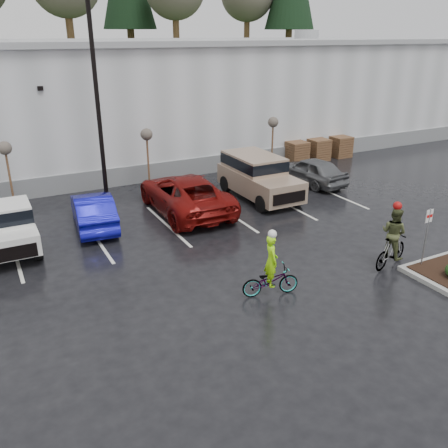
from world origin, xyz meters
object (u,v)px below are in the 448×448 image
cyclist_hivis (271,275)px  suv_tan (260,178)px  sapling_west (5,152)px  sapling_mid (147,138)px  fire_lane_sign (427,231)px  lamppost (95,80)px  pallet_stack_c (340,147)px  car_blue (93,210)px  sapling_east (273,125)px  pallet_stack_b (318,149)px  cyclist_olive (392,243)px  car_red (185,194)px  pickup_white (3,222)px  car_grey (311,171)px  pallet_stack_a (297,152)px

cyclist_hivis → suv_tan: bearing=-16.0°
sapling_west → sapling_mid: size_ratio=1.00×
fire_lane_sign → lamppost: bearing=123.5°
pallet_stack_c → car_blue: bearing=-164.8°
sapling_west → sapling_east: 14.00m
sapling_mid → pallet_stack_c: bearing=4.2°
sapling_mid → sapling_east: 7.50m
pallet_stack_b → cyclist_olive: bearing=-118.7°
lamppost → sapling_mid: lamppost is taller
lamppost → cyclist_hivis: (2.23, -10.84, -5.00)m
suv_tan → cyclist_olive: 8.43m
car_red → lamppost: bearing=-42.6°
pickup_white → sapling_east: bearing=15.5°
suv_tan → sapling_west: bearing=161.2°
suv_tan → car_grey: size_ratio=1.19×
pallet_stack_b → fire_lane_sign: (-6.40, -13.80, 0.73)m
sapling_west → cyclist_hivis: size_ratio=1.47×
pallet_stack_b → fire_lane_sign: bearing=-114.9°
pallet_stack_a → cyclist_hivis: size_ratio=0.62×
fire_lane_sign → cyclist_olive: (-0.80, 0.67, -0.54)m
car_blue → sapling_mid: bearing=-129.3°
lamppost → pallet_stack_c: size_ratio=6.83×
sapling_west → car_blue: (2.76, -3.67, -2.01)m
sapling_east → pallet_stack_a: (2.50, 1.00, -2.05)m
sapling_east → car_blue: 12.00m
lamppost → pallet_stack_a: (12.50, 2.00, -5.01)m
pallet_stack_c → cyclist_hivis: 18.82m
pallet_stack_c → fire_lane_sign: (-8.20, -13.80, 0.73)m
sapling_mid → pallet_stack_c: (13.50, 1.00, -2.05)m
sapling_mid → lamppost: bearing=-158.2°
cyclist_olive → car_blue: bearing=28.9°
lamppost → pallet_stack_a: bearing=9.1°
sapling_west → car_red: 8.07m
pallet_stack_c → cyclist_hivis: bearing=-137.0°
lamppost → pallet_stack_a: 13.61m
pallet_stack_a → suv_tan: suv_tan is taller
lamppost → pickup_white: 7.32m
cyclist_hivis → pallet_stack_b: bearing=-29.3°
fire_lane_sign → cyclist_hivis: fire_lane_sign is taller
pickup_white → car_red: pickup_white is taller
pickup_white → cyclist_olive: (11.69, -8.06, -0.12)m
pallet_stack_a → fire_lane_sign: bearing=-108.8°
pallet_stack_a → car_grey: size_ratio=0.31×
lamppost → pallet_stack_a: lamppost is taller
lamppost → car_blue: size_ratio=2.11×
fire_lane_sign → car_blue: bearing=134.7°
sapling_east → pallet_stack_a: bearing=21.8°
fire_lane_sign → car_grey: bearing=74.3°
sapling_west → pallet_stack_b: bearing=3.1°
car_grey → sapling_west: bearing=-17.9°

